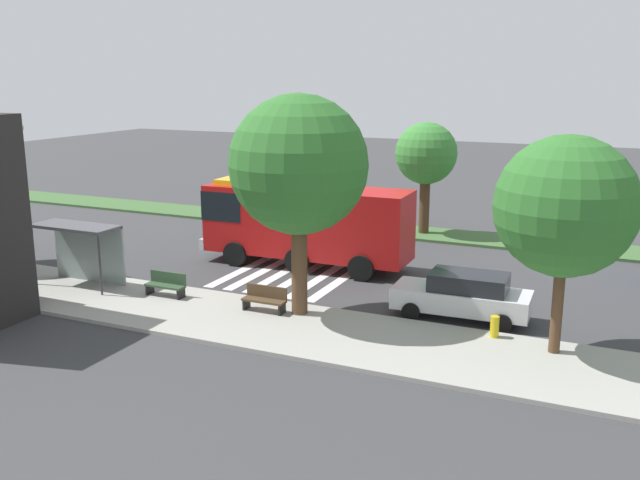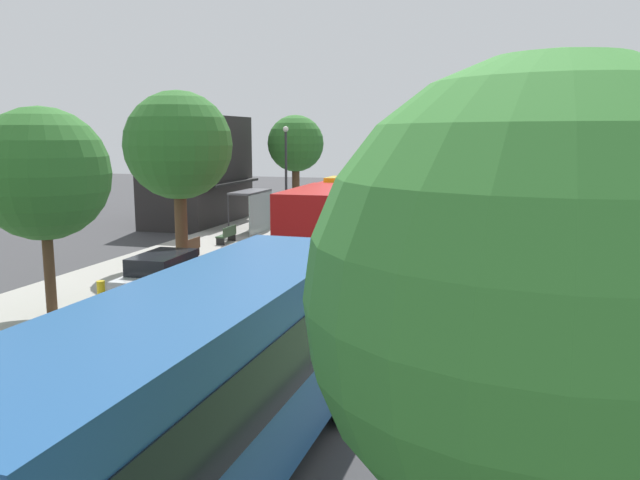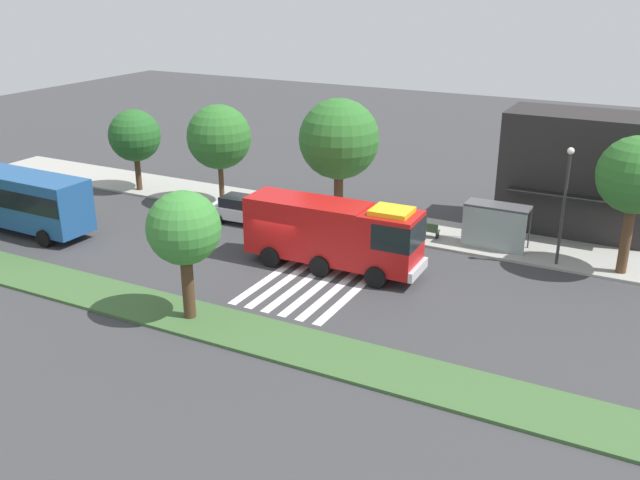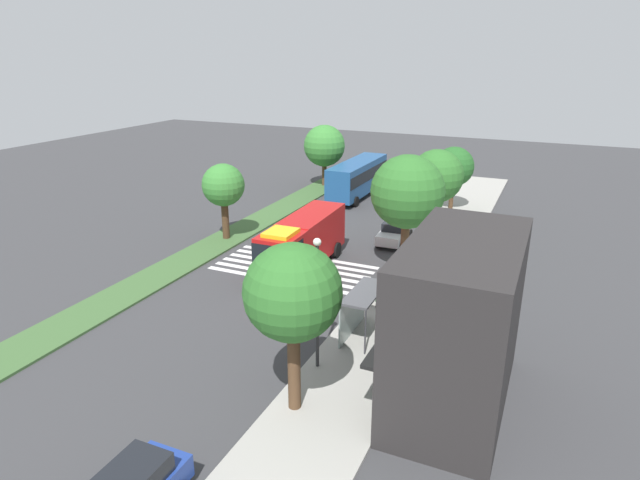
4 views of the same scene
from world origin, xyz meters
TOP-DOWN VIEW (x-y plane):
  - ground_plane at (0.00, 0.00)m, footprint 120.00×120.00m
  - sidewalk at (0.00, 8.18)m, footprint 60.00×4.60m
  - median_strip at (0.00, -7.38)m, footprint 60.00×3.00m
  - crosswalk at (2.73, 0.00)m, footprint 4.95×10.59m
  - fire_truck at (3.06, 0.75)m, footprint 9.51×2.90m
  - parked_car_west at (-5.21, 4.68)m, footprint 4.78×2.12m
  - parked_car_mid at (23.42, 4.68)m, footprint 4.57×2.04m
  - transit_bus at (-16.67, -2.65)m, footprint 10.29×3.01m
  - bus_stop_shelter at (9.58, 7.16)m, footprint 3.50×1.40m
  - bench_near_shelter at (5.58, 7.19)m, footprint 1.60×0.50m
  - bench_west_of_shelter at (1.31, 7.19)m, footprint 1.60×0.50m
  - street_lamp at (13.13, 6.48)m, footprint 0.36×0.36m
  - storefront_building at (12.92, 12.61)m, footprint 8.54×5.07m
  - sidewalk_tree_west at (-8.53, 6.88)m, footprint 4.17×4.17m
  - sidewalk_tree_center at (0.08, 6.88)m, footprint 4.76×4.76m
  - sidewalk_tree_far_east at (16.27, 6.88)m, footprint 3.84×3.84m
  - median_tree_far_west at (-19.22, -7.38)m, footprint 4.36×4.36m
  - median_tree_west at (-0.29, -7.38)m, footprint 3.22×3.22m
  - fire_hydrant at (-6.64, 6.38)m, footprint 0.28×0.28m

SIDE VIEW (x-z plane):
  - ground_plane at x=0.00m, z-range 0.00..0.00m
  - crosswalk at x=2.73m, z-range 0.00..0.01m
  - sidewalk at x=0.00m, z-range 0.00..0.14m
  - median_strip at x=0.00m, z-range 0.00..0.14m
  - fire_hydrant at x=-6.64m, z-range 0.14..0.84m
  - bench_near_shelter at x=5.58m, z-range 0.14..1.04m
  - bench_west_of_shelter at x=1.31m, z-range 0.14..1.04m
  - parked_car_west at x=-5.21m, z-range 0.03..1.69m
  - parked_car_mid at x=23.42m, z-range 0.01..1.86m
  - bus_stop_shelter at x=9.58m, z-range 0.66..3.12m
  - fire_truck at x=3.06m, z-range 0.19..3.95m
  - transit_bus at x=-16.67m, z-range 0.33..3.88m
  - storefront_building at x=12.92m, z-range 0.00..7.10m
  - street_lamp at x=13.13m, z-range 0.70..6.97m
  - median_tree_west at x=-0.29m, z-range 1.37..7.20m
  - median_tree_far_west at x=-19.22m, z-range 1.15..7.57m
  - sidewalk_tree_west at x=-8.53m, z-range 1.34..7.94m
  - sidewalk_tree_far_east at x=16.27m, z-range 1.70..8.79m
  - sidewalk_tree_center at x=0.08m, z-range 1.55..9.21m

